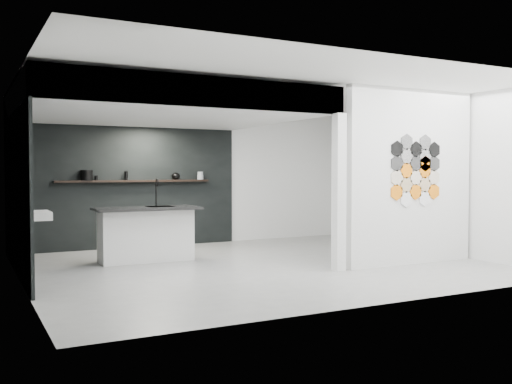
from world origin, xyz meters
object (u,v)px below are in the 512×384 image
Objects in this scene: partition_panel at (411,177)px; wall_basin at (35,216)px; glass_vase at (200,176)px; kitchen_island at (146,233)px; kettle at (176,176)px; bottle_dark at (126,175)px; stockpot at (87,175)px; utensil_cup at (96,178)px; glass_bowl at (200,177)px.

partition_panel is 5.78m from wall_basin.
partition_panel is 4.39m from glass_vase.
kitchen_island is at bearing -134.44° from glass_vase.
kettle is 0.96× the size of bottle_dark.
stockpot is 1.33× the size of bottle_dark.
utensil_cup reaches higher than wall_basin.
kettle is (2.86, 2.07, 0.54)m from wall_basin.
glass_vase is at bearing 0.00° from stockpot.
wall_basin is 3.80× the size of glass_vase.
glass_vase is (-2.08, 3.87, -0.00)m from partition_panel.
partition_panel is at bearing -29.54° from kitchen_island.
stockpot reaches higher than utensil_cup.
glass_vase reaches higher than kitchen_island.
kettle is 0.53m from glass_bowl.
kitchen_island is at bearing -93.65° from bottle_dark.
partition_panel is 5.68m from utensil_cup.
glass_vase is 1.79× the size of utensil_cup.
stockpot is 1.82× the size of glass_bowl.
kettle is 1.31× the size of glass_bowl.
bottle_dark is 1.99× the size of utensil_cup.
wall_basin is (-5.46, 1.80, -0.55)m from partition_panel.
glass_bowl is (3.39, 2.07, 0.52)m from wall_basin.
partition_panel is 21.89× the size of glass_bowl.
glass_bowl reaches higher than wall_basin.
utensil_cup is at bearing 180.00° from bottle_dark.
wall_basin is 6.82× the size of utensil_cup.
bottle_dark is at bearing 87.54° from kitchen_island.
partition_panel is at bearing -61.77° from glass_bowl.
kettle is at bearing 0.00° from stockpot.
utensil_cup is at bearing 180.00° from glass_bowl.
partition_panel is 12.02× the size of stockpot.
kettle is 1.90× the size of utensil_cup.
wall_basin is 2.42m from stockpot.
stockpot is at bearing 165.31° from kettle.
bottle_dark is at bearing 0.00° from utensil_cup.
utensil_cup is (-1.56, 0.00, -0.03)m from kettle.
stockpot reaches higher than wall_basin.
glass_vase is (0.53, 0.00, 0.01)m from kettle.
glass_bowl is at bearing 0.00° from bottle_dark.
glass_vase is (3.39, 2.07, 0.55)m from wall_basin.
bottle_dark is at bearing 132.96° from partition_panel.
utensil_cup is at bearing 180.00° from glass_vase.
bottle_dark reaches higher than glass_vase.
kettle reaches higher than utensil_cup.
glass_bowl is (2.26, 0.00, -0.05)m from stockpot.
glass_bowl is at bearing 0.00° from glass_vase.
kettle is 1.06× the size of glass_vase.
glass_bowl is at bearing 46.75° from kitchen_island.
stockpot is at bearing 180.00° from glass_bowl.
stockpot is (-4.34, 3.87, 0.02)m from partition_panel.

